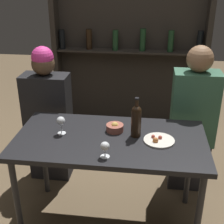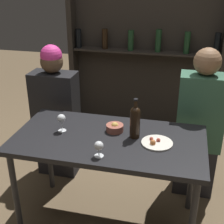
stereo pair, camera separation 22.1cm
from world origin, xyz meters
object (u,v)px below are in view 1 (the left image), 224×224
(wine_bottle, at_px, (136,119))
(seated_person_right, at_px, (192,124))
(wine_glass_1, at_px, (105,147))
(snack_bowl, at_px, (115,127))
(food_plate_0, at_px, (159,140))
(seated_person_left, at_px, (48,118))
(wine_glass_0, at_px, (61,122))

(wine_bottle, relative_size, seated_person_right, 0.22)
(wine_glass_1, xyz_separation_m, seated_person_right, (0.64, 0.80, -0.21))
(snack_bowl, bearing_deg, food_plate_0, -19.57)
(food_plate_0, relative_size, seated_person_right, 0.16)
(seated_person_right, bearing_deg, seated_person_left, 180.00)
(snack_bowl, bearing_deg, seated_person_left, 145.51)
(food_plate_0, xyz_separation_m, seated_person_left, (-0.97, 0.57, -0.16))
(wine_glass_1, relative_size, seated_person_right, 0.08)
(seated_person_left, xyz_separation_m, seated_person_right, (1.28, 0.00, 0.02))
(seated_person_right, bearing_deg, wine_glass_1, -128.33)
(food_plate_0, height_order, seated_person_left, seated_person_left)
(wine_bottle, distance_m, wine_glass_0, 0.53)
(seated_person_left, bearing_deg, food_plate_0, -30.11)
(wine_glass_1, xyz_separation_m, food_plate_0, (0.33, 0.24, -0.06))
(wine_glass_0, height_order, snack_bowl, wine_glass_0)
(wine_glass_0, xyz_separation_m, seated_person_left, (-0.29, 0.54, -0.24))
(snack_bowl, xyz_separation_m, seated_person_right, (0.62, 0.45, -0.16))
(wine_bottle, bearing_deg, seated_person_right, 47.76)
(wine_bottle, bearing_deg, snack_bowl, 160.85)
(wine_glass_0, distance_m, food_plate_0, 0.69)
(wine_glass_0, relative_size, wine_glass_1, 1.24)
(wine_glass_1, height_order, food_plate_0, wine_glass_1)
(wine_bottle, height_order, seated_person_left, seated_person_left)
(wine_glass_0, bearing_deg, wine_bottle, 3.47)
(wine_glass_0, height_order, wine_glass_1, wine_glass_0)
(wine_glass_1, bearing_deg, wine_glass_0, 143.23)
(snack_bowl, distance_m, seated_person_right, 0.78)
(snack_bowl, height_order, seated_person_left, seated_person_left)
(snack_bowl, bearing_deg, wine_bottle, -19.15)
(wine_bottle, relative_size, snack_bowl, 2.30)
(food_plate_0, bearing_deg, wine_bottle, 160.03)
(wine_bottle, height_order, food_plate_0, wine_bottle)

